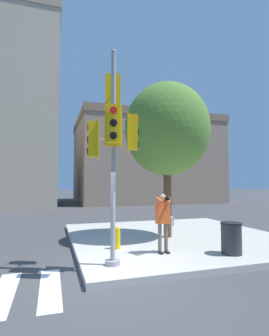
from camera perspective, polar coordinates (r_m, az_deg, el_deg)
The scene contains 8 objects.
ground_plane at distance 6.52m, azimuth -6.32°, elevation -23.21°, with size 160.00×160.00×0.00m, color #424244.
sidewalk_corner at distance 10.82m, azimuth 8.91°, elevation -14.65°, with size 8.00×8.00×0.18m.
traffic_signal_pole at distance 6.81m, azimuth -4.67°, elevation 7.53°, with size 1.32×1.32×5.56m.
person_photographer at distance 7.93m, azimuth 6.32°, elevation -10.67°, with size 0.58×0.54×1.72m.
street_tree at distance 10.40m, azimuth 7.08°, elevation 8.28°, with size 3.30×3.30×5.96m.
fire_hydrant at distance 8.49m, azimuth -3.74°, elevation -14.89°, with size 0.18×0.24×0.69m.
trash_bin at distance 8.34m, azimuth 20.33°, elevation -14.13°, with size 0.61×0.61×0.90m.
building_right at distance 32.65m, azimuth 1.88°, elevation 1.50°, with size 16.14×12.43×9.91m.
Camera 1 is at (-1.21, -6.01, 2.22)m, focal length 28.00 mm.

